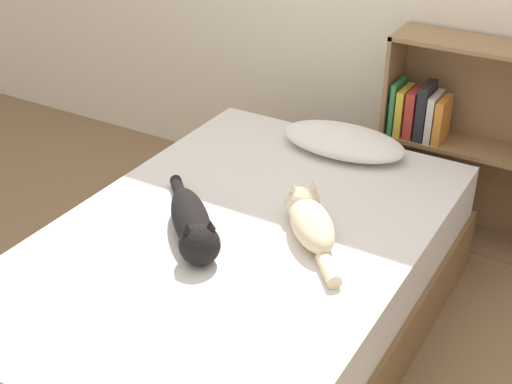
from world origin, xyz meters
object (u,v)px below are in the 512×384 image
Objects in this scene: cat_light at (310,220)px; cat_dark at (193,225)px; bookshelf at (468,138)px; pillow at (343,141)px; bed at (236,290)px.

cat_dark is (-0.34, -0.25, 0.00)m from cat_light.
cat_light is 1.16m from bookshelf.
cat_dark is 0.49× the size of bookshelf.
bookshelf is at bearing -54.92° from cat_light.
pillow is 0.70m from cat_light.
cat_dark is at bearing 85.17° from cat_light.
bookshelf reaches higher than bed.
bed is 0.43m from cat_light.
pillow is 1.18× the size of cat_dark.
bookshelf is (0.51, 1.25, 0.26)m from bed.
cat_dark is at bearing -100.20° from pillow.
bookshelf is (0.62, 1.38, -0.07)m from cat_dark.
bed is 0.88m from pillow.
pillow is 1.35× the size of cat_light.
bookshelf is at bearing 111.04° from cat_dark.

